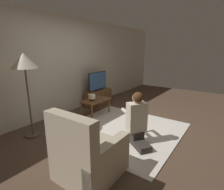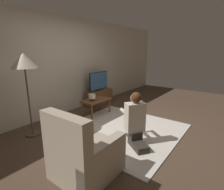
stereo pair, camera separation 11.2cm
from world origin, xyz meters
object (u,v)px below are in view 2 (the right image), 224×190
object	(u,v)px
floor_lamp	(24,64)
coffee_table	(96,101)
armchair	(84,156)
tv	(99,81)
person_kneeling	(135,119)
table_lamp	(92,97)

from	to	relation	value
floor_lamp	coffee_table	bearing A→B (deg)	-9.82
floor_lamp	armchair	bearing A→B (deg)	-96.69
tv	armchair	distance (m)	3.34
person_kneeling	table_lamp	bearing A→B (deg)	-74.84
tv	person_kneeling	world-z (taller)	tv
table_lamp	armchair	bearing A→B (deg)	-139.51
tv	floor_lamp	bearing A→B (deg)	-173.27
tv	floor_lamp	xyz separation A→B (m)	(-2.41, -0.28, 0.68)
tv	armchair	xyz separation A→B (m)	(-2.62, -2.02, -0.46)
person_kneeling	tv	bearing A→B (deg)	-89.96
armchair	person_kneeling	distance (m)	1.16
coffee_table	armchair	size ratio (longest dim) A/B	0.81
person_kneeling	table_lamp	xyz separation A→B (m)	(0.56, 1.58, 0.05)
coffee_table	tv	bearing A→B (deg)	36.45
armchair	coffee_table	bearing A→B (deg)	-52.07
tv	table_lamp	bearing A→B (deg)	-148.18
armchair	table_lamp	size ratio (longest dim) A/B	5.45
coffee_table	table_lamp	size ratio (longest dim) A/B	4.39
coffee_table	floor_lamp	bearing A→B (deg)	170.18
tv	floor_lamp	world-z (taller)	floor_lamp
coffee_table	armchair	world-z (taller)	armchair
armchair	person_kneeling	bearing A→B (deg)	-96.96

